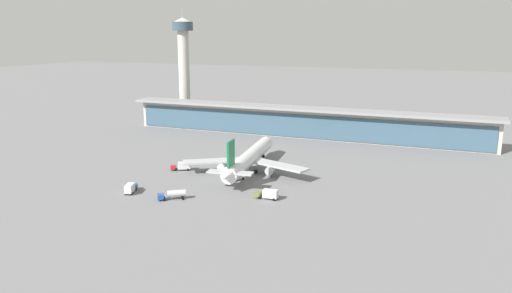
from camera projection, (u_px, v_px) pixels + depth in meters
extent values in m
plane|color=slate|center=(239.00, 176.00, 176.79)|extent=(1200.00, 1200.00, 0.00)
cylinder|color=white|center=(250.00, 157.00, 182.75)|extent=(12.21, 52.39, 5.50)
cone|color=white|center=(267.00, 142.00, 209.41)|extent=(5.98, 5.60, 5.39)
cone|color=white|center=(227.00, 176.00, 156.24)|extent=(5.69, 6.64, 4.95)
cube|color=black|center=(266.00, 141.00, 206.22)|extent=(4.38, 2.79, 0.66)
cube|color=#B7BABF|center=(216.00, 161.00, 181.37)|extent=(23.11, 18.12, 0.66)
cube|color=#B7BABF|center=(278.00, 165.00, 175.53)|extent=(24.39, 13.29, 0.66)
cylinder|color=silver|center=(222.00, 167.00, 180.57)|extent=(3.52, 4.34, 3.03)
cylinder|color=silver|center=(270.00, 170.00, 176.13)|extent=(3.52, 4.34, 3.03)
cube|color=#14703D|center=(231.00, 153.00, 159.29)|extent=(1.52, 6.66, 8.53)
cube|color=#B7BABF|center=(230.00, 172.00, 159.78)|extent=(15.57, 6.10, 0.47)
cylinder|color=black|center=(240.00, 171.00, 181.83)|extent=(1.30, 1.46, 1.33)
cylinder|color=black|center=(256.00, 172.00, 180.33)|extent=(1.30, 1.46, 1.33)
cylinder|color=black|center=(263.00, 156.00, 203.43)|extent=(1.30, 1.46, 1.33)
cube|color=olive|center=(258.00, 194.00, 153.16)|extent=(1.86, 2.34, 1.50)
cube|color=black|center=(256.00, 193.00, 153.37)|extent=(0.17, 2.07, 0.70)
cube|color=silver|center=(270.00, 194.00, 151.61)|extent=(4.66, 2.42, 2.50)
cylinder|color=black|center=(259.00, 198.00, 152.09)|extent=(0.91, 0.30, 0.90)
cylinder|color=black|center=(262.00, 196.00, 154.02)|extent=(0.91, 0.30, 0.90)
cylinder|color=black|center=(274.00, 200.00, 150.44)|extent=(0.91, 0.30, 0.90)
cylinder|color=black|center=(276.00, 197.00, 152.37)|extent=(0.91, 0.30, 0.90)
cube|color=silver|center=(238.00, 178.00, 171.85)|extent=(3.69, 5.11, 0.60)
cube|color=black|center=(232.00, 176.00, 170.01)|extent=(2.52, 3.96, 1.72)
cylinder|color=black|center=(236.00, 180.00, 170.22)|extent=(0.64, 0.93, 0.90)
cylinder|color=black|center=(233.00, 179.00, 171.41)|extent=(0.64, 0.93, 0.90)
cylinder|color=black|center=(243.00, 179.00, 172.43)|extent=(0.64, 0.93, 0.90)
cylinder|color=black|center=(240.00, 178.00, 173.62)|extent=(0.64, 0.93, 0.90)
cube|color=#234C9E|center=(161.00, 197.00, 150.85)|extent=(3.01, 3.11, 1.50)
cylinder|color=silver|center=(176.00, 193.00, 151.73)|extent=(5.79, 4.93, 2.10)
cylinder|color=black|center=(164.00, 200.00, 150.17)|extent=(0.90, 0.74, 0.90)
cylinder|color=black|center=(164.00, 198.00, 152.27)|extent=(0.90, 0.74, 0.90)
cylinder|color=black|center=(183.00, 199.00, 151.41)|extent=(0.90, 0.74, 0.90)
cylinder|color=black|center=(182.00, 196.00, 153.50)|extent=(0.90, 0.74, 0.90)
cube|color=#234C9E|center=(282.00, 167.00, 186.33)|extent=(3.03, 2.00, 0.90)
cube|color=black|center=(281.00, 164.00, 186.31)|extent=(0.82, 0.82, 0.70)
cylinder|color=black|center=(285.00, 168.00, 186.49)|extent=(0.94, 0.45, 0.90)
cylinder|color=black|center=(283.00, 169.00, 185.32)|extent=(0.94, 0.45, 0.90)
cylinder|color=black|center=(280.00, 167.00, 187.53)|extent=(0.94, 0.45, 0.90)
cylinder|color=black|center=(278.00, 168.00, 186.36)|extent=(0.94, 0.45, 0.90)
cube|color=#B21E1E|center=(173.00, 167.00, 184.14)|extent=(2.63, 2.86, 1.50)
cube|color=black|center=(171.00, 167.00, 184.02)|extent=(1.02, 1.91, 0.70)
cube|color=silver|center=(184.00, 165.00, 184.27)|extent=(5.14, 4.08, 2.50)
cylinder|color=black|center=(175.00, 170.00, 183.33)|extent=(0.93, 0.65, 0.90)
cylinder|color=black|center=(176.00, 168.00, 185.39)|extent=(0.93, 0.65, 0.90)
cylinder|color=black|center=(188.00, 170.00, 183.65)|extent=(0.93, 0.65, 0.90)
cylinder|color=black|center=(188.00, 168.00, 185.71)|extent=(0.93, 0.65, 0.90)
cube|color=#234C9E|center=(134.00, 186.00, 161.28)|extent=(2.76, 2.46, 1.50)
cube|color=black|center=(134.00, 185.00, 161.99)|extent=(1.99, 0.79, 0.70)
cube|color=silver|center=(130.00, 188.00, 157.15)|extent=(3.69, 5.10, 2.50)
cylinder|color=black|center=(130.00, 189.00, 160.72)|extent=(0.56, 0.94, 0.90)
cylinder|color=black|center=(136.00, 189.00, 160.62)|extent=(0.56, 0.94, 0.90)
cylinder|color=black|center=(125.00, 194.00, 156.05)|extent=(0.56, 0.94, 0.90)
cylinder|color=black|center=(132.00, 194.00, 155.94)|extent=(0.56, 0.94, 0.90)
cube|color=beige|center=(301.00, 123.00, 243.45)|extent=(180.00, 8.00, 14.00)
cube|color=#3D5B70|center=(298.00, 126.00, 239.72)|extent=(176.40, 0.50, 11.20)
cube|color=gray|center=(300.00, 108.00, 239.95)|extent=(183.60, 12.80, 1.20)
cylinder|color=beige|center=(184.00, 76.00, 288.62)|extent=(6.40, 6.40, 52.11)
cylinder|color=#384C5B|center=(183.00, 26.00, 282.27)|extent=(12.00, 12.00, 5.00)
cone|color=beige|center=(182.00, 20.00, 281.45)|extent=(10.20, 10.20, 2.40)
cylinder|color=#99999E|center=(182.00, 13.00, 280.63)|extent=(0.36, 0.36, 5.00)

